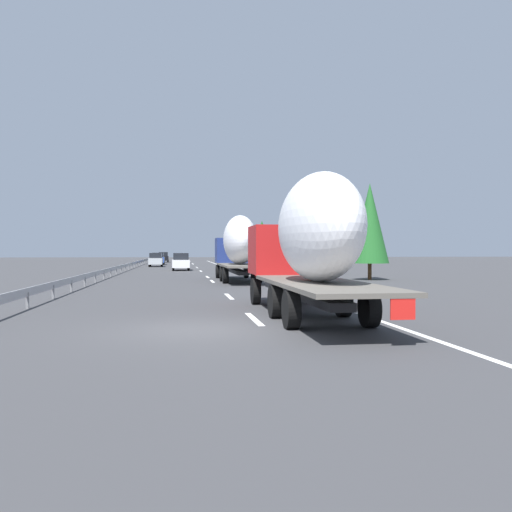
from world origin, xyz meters
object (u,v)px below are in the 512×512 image
at_px(truck_lead, 238,245).
at_px(truck_trailing, 309,240).
at_px(car_white_van, 181,262).
at_px(car_black_suv, 163,257).
at_px(car_blue_sedan, 158,259).
at_px(car_silver_hatch, 156,260).
at_px(road_sign, 241,252).

xyz_separation_m(truck_lead, truck_trailing, (-20.82, -0.00, -0.04)).
bearing_deg(car_white_van, car_black_suv, 4.03).
bearing_deg(car_blue_sedan, truck_lead, -171.23).
distance_m(car_silver_hatch, car_black_suv, 28.56).
bearing_deg(truck_trailing, road_sign, -3.88).
bearing_deg(road_sign, car_black_suv, 14.04).
bearing_deg(car_blue_sedan, car_white_van, -172.40).
xyz_separation_m(truck_trailing, road_sign, (45.65, -3.10, -0.43)).
height_order(car_white_van, car_blue_sedan, car_white_van).
height_order(truck_lead, car_black_suv, truck_lead).
xyz_separation_m(car_blue_sedan, road_sign, (-21.92, -10.31, 1.09)).
relative_size(truck_lead, car_black_suv, 2.68).
bearing_deg(car_blue_sedan, road_sign, -154.81).
height_order(car_silver_hatch, road_sign, road_sign).
relative_size(car_silver_hatch, car_white_van, 1.00).
bearing_deg(car_black_suv, car_white_van, -175.97).
bearing_deg(truck_trailing, truck_lead, 0.00).
height_order(car_silver_hatch, car_blue_sedan, car_blue_sedan).
xyz_separation_m(car_silver_hatch, car_black_suv, (28.56, -0.24, 0.02)).
distance_m(truck_trailing, car_white_van, 42.66).
xyz_separation_m(truck_trailing, car_white_van, (42.46, 3.86, -1.51)).
height_order(truck_lead, car_white_van, truck_lead).
height_order(truck_lead, car_blue_sedan, truck_lead).
relative_size(truck_lead, truck_trailing, 0.99).
relative_size(truck_trailing, car_white_van, 2.67).
distance_m(truck_lead, car_silver_hatch, 37.01).
height_order(truck_trailing, car_blue_sedan, truck_trailing).
bearing_deg(car_black_suv, car_silver_hatch, 179.53).
height_order(car_blue_sedan, road_sign, road_sign).
relative_size(truck_trailing, car_black_suv, 2.70).
xyz_separation_m(truck_trailing, car_blue_sedan, (67.57, 7.21, -1.52)).
distance_m(car_black_suv, road_sign, 41.26).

